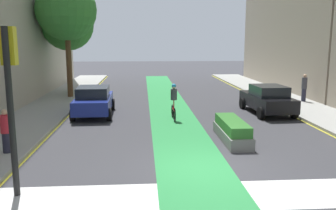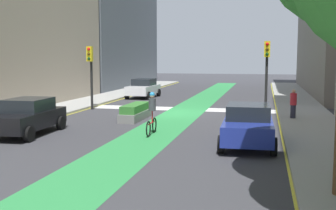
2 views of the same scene
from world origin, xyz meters
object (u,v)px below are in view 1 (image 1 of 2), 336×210
Objects in this scene: pedestrian_sidewalk_left_a at (6,131)px; traffic_signal_near_left at (10,79)px; pedestrian_sidewalk_right_a at (304,87)px; street_tree_far at (67,25)px; median_planter at (232,131)px; car_blue_left_far at (94,101)px; cyclist_in_lane at (174,101)px; car_black_right_far at (267,99)px; street_tree_near at (66,10)px.

traffic_signal_near_left is at bearing -65.74° from pedestrian_sidewalk_left_a.
traffic_signal_near_left is at bearing -136.70° from pedestrian_sidewalk_right_a.
street_tree_far reaches higher than median_planter.
pedestrian_sidewalk_right_a is (12.90, 2.78, 0.24)m from car_blue_left_far.
car_blue_left_far is at bearing 161.23° from cyclist_in_lane.
pedestrian_sidewalk_right_a is at bearing 40.74° from car_black_right_far.
traffic_signal_near_left reaches higher than cyclist_in_lane.
car_black_right_far is at bearing -26.60° from street_tree_near.
pedestrian_sidewalk_right_a is 17.81m from pedestrian_sidewalk_left_a.
street_tree_near is (-1.72, 15.77, 2.93)m from traffic_signal_near_left.
pedestrian_sidewalk_right_a reaches higher than car_blue_left_far.
traffic_signal_near_left is 0.63× the size of street_tree_far.
median_planter is (2.02, -3.98, -0.57)m from cyclist_in_lane.
street_tree_far is (-0.70, 14.75, 4.20)m from pedestrian_sidewalk_left_a.
pedestrian_sidewalk_right_a is 0.22× the size of street_tree_near.
cyclist_in_lane reaches higher than pedestrian_sidewalk_left_a.
traffic_signal_near_left is at bearing -93.79° from car_blue_left_far.
car_blue_left_far is 8.24m from median_planter.
street_tree_far is at bearing 100.53° from street_tree_near.
car_blue_left_far is (-9.48, 0.16, 0.00)m from car_black_right_far.
traffic_signal_near_left is 1.33× the size of median_planter.
pedestrian_sidewalk_right_a is at bearing 32.79° from pedestrian_sidewalk_left_a.
car_black_right_far is 0.54× the size of street_tree_near.
car_black_right_far is at bearing 44.11° from traffic_signal_near_left.
median_planter is at bearing -55.97° from street_tree_far.
median_planter is at bearing -63.15° from cyclist_in_lane.
cyclist_in_lane is 12.34m from street_tree_far.
traffic_signal_near_left is 1.02× the size of car_blue_left_far.
car_black_right_far is 6.19m from median_planter.
car_blue_left_far is at bearing 86.21° from traffic_signal_near_left.
pedestrian_sidewalk_left_a is 15.36m from street_tree_far.
cyclist_in_lane is 1.07× the size of pedestrian_sidewalk_right_a.
car_black_right_far is 13.36m from pedestrian_sidewalk_left_a.
traffic_signal_near_left is 18.13m from street_tree_far.
cyclist_in_lane is at bearing -47.62° from street_tree_near.
cyclist_in_lane is 4.50m from median_planter.
street_tree_near reaches higher than median_planter.
pedestrian_sidewalk_left_a is at bearing -149.88° from car_black_right_far.
traffic_signal_near_left is 2.83× the size of pedestrian_sidewalk_left_a.
median_planter is (8.97, -13.29, -4.72)m from street_tree_far.
pedestrian_sidewalk_left_a is 0.19× the size of street_tree_near.
car_black_right_far is 9.48m from car_blue_left_far.
cyclist_in_lane is 0.24× the size of street_tree_near.
cyclist_in_lane is (-5.29, -1.26, 0.17)m from car_black_right_far.
pedestrian_sidewalk_left_a is at bearing -147.21° from pedestrian_sidewalk_right_a.
street_tree_near is 2.31m from street_tree_far.
street_tree_far is (-12.25, 8.05, 4.32)m from car_black_right_far.
car_blue_left_far is 8.09m from street_tree_near.
pedestrian_sidewalk_left_a is (-11.55, -6.70, 0.12)m from car_black_right_far.
car_blue_left_far is at bearing -67.61° from street_tree_near.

